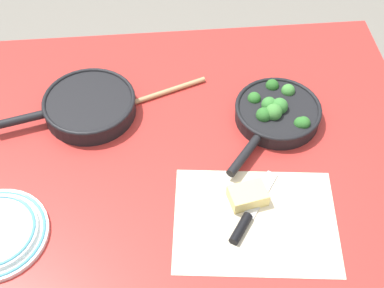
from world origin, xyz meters
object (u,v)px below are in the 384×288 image
object	(u,v)px
wooden_spoon	(137,101)
skillet_broccoli	(277,112)
cheese_block	(248,196)
skillet_eggs	(89,106)
grater_knife	(248,216)

from	to	relation	value
wooden_spoon	skillet_broccoli	bearing A→B (deg)	145.35
skillet_broccoli	cheese_block	distance (m)	0.29
skillet_eggs	grater_knife	xyz separation A→B (m)	(-0.40, 0.39, -0.02)
skillet_broccoli	wooden_spoon	bearing A→B (deg)	-65.98
skillet_eggs	cheese_block	distance (m)	0.53
wooden_spoon	cheese_block	world-z (taller)	cheese_block
wooden_spoon	grater_knife	distance (m)	0.49
skillet_broccoli	grater_knife	bearing A→B (deg)	16.10
grater_knife	cheese_block	world-z (taller)	cheese_block
skillet_broccoli	skillet_eggs	world-z (taller)	skillet_broccoli
skillet_eggs	grater_knife	bearing A→B (deg)	121.38
skillet_broccoli	grater_knife	distance (m)	0.34
wooden_spoon	cheese_block	distance (m)	0.45
skillet_broccoli	skillet_eggs	distance (m)	0.53
skillet_broccoli	grater_knife	size ratio (longest dim) A/B	1.58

